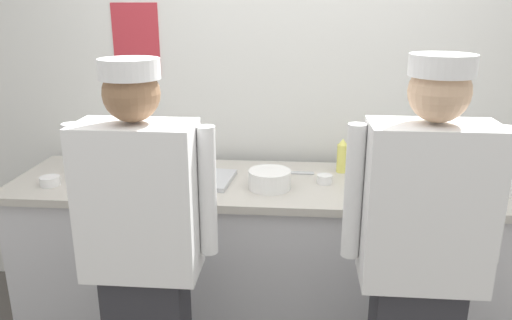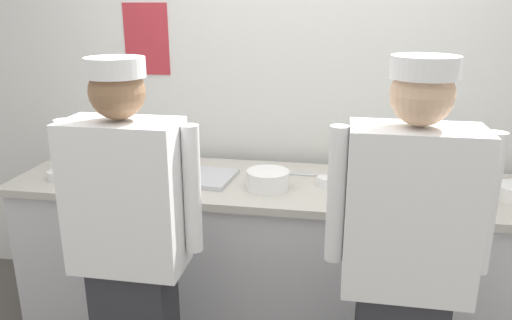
% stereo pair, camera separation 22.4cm
% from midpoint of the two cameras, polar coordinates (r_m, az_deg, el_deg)
% --- Properties ---
extents(wall_back, '(4.56, 0.11, 2.87)m').
position_cam_midpoint_polar(wall_back, '(3.01, 1.30, 10.34)').
color(wall_back, silver).
rests_on(wall_back, ground).
extents(prep_counter, '(2.91, 0.72, 0.90)m').
position_cam_midpoint_polar(prep_counter, '(2.84, 0.54, -11.01)').
color(prep_counter, silver).
rests_on(prep_counter, ground).
extents(chef_near_left, '(0.59, 0.24, 1.62)m').
position_cam_midpoint_polar(chef_near_left, '(2.09, -15.89, -10.01)').
color(chef_near_left, '#2D2D33').
rests_on(chef_near_left, ground).
extents(chef_center, '(0.60, 0.24, 1.65)m').
position_cam_midpoint_polar(chef_center, '(1.99, 15.31, -10.96)').
color(chef_center, '#2D2D33').
rests_on(chef_center, ground).
extents(plate_stack_front, '(0.19, 0.19, 0.07)m').
position_cam_midpoint_polar(plate_stack_front, '(2.78, 25.04, -2.60)').
color(plate_stack_front, white).
rests_on(plate_stack_front, prep_counter).
extents(plate_stack_rear, '(0.22, 0.22, 0.10)m').
position_cam_midpoint_polar(plate_stack_rear, '(2.55, -0.93, -2.27)').
color(plate_stack_rear, white).
rests_on(plate_stack_rear, prep_counter).
extents(mixing_bowl_steel, '(0.37, 0.37, 0.13)m').
position_cam_midpoint_polar(mixing_bowl_steel, '(2.78, 18.52, -1.25)').
color(mixing_bowl_steel, '#B7BABF').
rests_on(mixing_bowl_steel, prep_counter).
extents(sheet_tray, '(0.48, 0.35, 0.02)m').
position_cam_midpoint_polar(sheet_tray, '(2.72, -9.92, -2.10)').
color(sheet_tray, '#B7BABF').
rests_on(sheet_tray, prep_counter).
extents(squeeze_bottle_primary, '(0.06, 0.06, 0.20)m').
position_cam_midpoint_polar(squeeze_bottle_primary, '(2.81, 7.63, 0.42)').
color(squeeze_bottle_primary, '#E5E066').
rests_on(squeeze_bottle_primary, prep_counter).
extents(squeeze_bottle_secondary, '(0.06, 0.06, 0.19)m').
position_cam_midpoint_polar(squeeze_bottle_secondary, '(2.53, 19.81, -2.59)').
color(squeeze_bottle_secondary, orange).
rests_on(squeeze_bottle_secondary, prep_counter).
extents(ramekin_orange_sauce, '(0.08, 0.08, 0.05)m').
position_cam_midpoint_polar(ramekin_orange_sauce, '(2.64, 5.47, -2.19)').
color(ramekin_orange_sauce, white).
rests_on(ramekin_orange_sauce, prep_counter).
extents(ramekin_yellow_sauce, '(0.10, 0.10, 0.05)m').
position_cam_midpoint_polar(ramekin_yellow_sauce, '(2.86, -24.68, -2.19)').
color(ramekin_yellow_sauce, white).
rests_on(ramekin_yellow_sauce, prep_counter).
extents(ramekin_green_sauce, '(0.10, 0.10, 0.04)m').
position_cam_midpoint_polar(ramekin_green_sauce, '(2.86, -18.69, -1.59)').
color(ramekin_green_sauce, white).
rests_on(ramekin_green_sauce, prep_counter).
extents(ramekin_red_sauce, '(0.11, 0.11, 0.04)m').
position_cam_midpoint_polar(ramekin_red_sauce, '(2.61, 13.45, -2.94)').
color(ramekin_red_sauce, white).
rests_on(ramekin_red_sauce, prep_counter).
extents(deli_cup, '(0.09, 0.09, 0.08)m').
position_cam_midpoint_polar(deli_cup, '(3.00, -21.55, -0.62)').
color(deli_cup, white).
rests_on(deli_cup, prep_counter).
extents(chefs_knife, '(0.28, 0.03, 0.02)m').
position_cam_midpoint_polar(chefs_knife, '(2.79, 1.06, -1.43)').
color(chefs_knife, '#B7BABF').
rests_on(chefs_knife, prep_counter).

